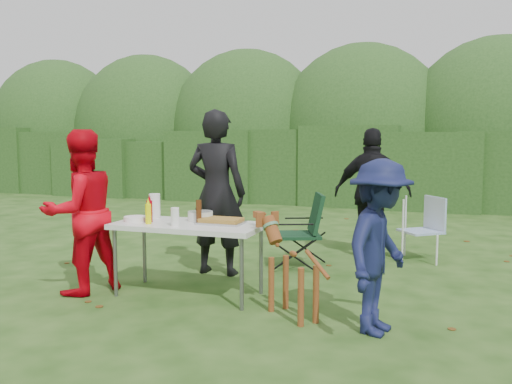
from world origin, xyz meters
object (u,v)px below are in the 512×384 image
(dog, at_px, (293,269))
(lawn_chair, at_px, (421,229))
(folding_table, at_px, (188,229))
(person_red_jacket, at_px, (81,212))
(child, at_px, (379,247))
(mustard_bottle, at_px, (148,214))
(person_cook, at_px, (217,193))
(person_black_puffy, at_px, (372,193))
(beer_bottle, at_px, (199,212))
(paper_towel_roll, at_px, (155,206))
(camping_chair, at_px, (299,231))
(ketchup_bottle, at_px, (149,211))

(dog, xyz_separation_m, lawn_chair, (0.98, 2.68, -0.02))
(folding_table, relative_size, person_red_jacket, 0.89)
(child, height_order, mustard_bottle, child)
(person_cook, distance_m, person_black_puffy, 2.21)
(person_cook, distance_m, beer_bottle, 0.90)
(dog, xyz_separation_m, mustard_bottle, (-1.54, 0.14, 0.40))
(paper_towel_roll, bearing_deg, person_cook, 58.98)
(person_red_jacket, xyz_separation_m, paper_towel_roll, (0.59, 0.47, 0.03))
(camping_chair, bearing_deg, lawn_chair, -168.75)
(folding_table, bearing_deg, person_cook, 94.77)
(folding_table, bearing_deg, dog, -14.33)
(person_red_jacket, bearing_deg, camping_chair, 158.39)
(person_red_jacket, xyz_separation_m, lawn_chair, (3.24, 2.66, -0.42))
(folding_table, xyz_separation_m, dog, (1.18, -0.30, -0.25))
(mustard_bottle, relative_size, beer_bottle, 0.83)
(ketchup_bottle, relative_size, beer_bottle, 0.92)
(person_cook, relative_size, ketchup_bottle, 8.71)
(camping_chair, relative_size, paper_towel_roll, 3.56)
(person_red_jacket, xyz_separation_m, ketchup_bottle, (0.67, 0.22, 0.01))
(folding_table, bearing_deg, person_black_puffy, 57.86)
(child, distance_m, mustard_bottle, 2.32)
(paper_towel_roll, bearing_deg, ketchup_bottle, -71.12)
(lawn_chair, bearing_deg, ketchup_bottle, 6.32)
(person_black_puffy, relative_size, ketchup_bottle, 7.81)
(child, xyz_separation_m, lawn_chair, (0.21, 2.82, -0.30))
(person_cook, xyz_separation_m, camping_chair, (0.84, 0.58, -0.50))
(person_cook, height_order, ketchup_bottle, person_cook)
(person_cook, bearing_deg, mustard_bottle, 73.94)
(dog, height_order, camping_chair, camping_chair)
(person_red_jacket, distance_m, camping_chair, 2.57)
(person_red_jacket, bearing_deg, child, 111.79)
(beer_bottle, bearing_deg, ketchup_bottle, -171.53)
(person_red_jacket, bearing_deg, lawn_chair, 154.30)
(lawn_chair, bearing_deg, child, 48.34)
(person_black_puffy, xyz_separation_m, child, (0.42, -2.86, -0.14))
(ketchup_bottle, bearing_deg, camping_chair, 52.67)
(folding_table, relative_size, camping_chair, 1.62)
(person_black_puffy, distance_m, dog, 2.78)
(person_black_puffy, relative_size, beer_bottle, 7.16)
(folding_table, bearing_deg, lawn_chair, 47.90)
(person_black_puffy, distance_m, mustard_bottle, 3.20)
(dog, bearing_deg, person_red_jacket, 38.74)
(dog, bearing_deg, child, -150.89)
(camping_chair, bearing_deg, child, 99.73)
(dog, bearing_deg, lawn_chair, -70.65)
(person_red_jacket, distance_m, mustard_bottle, 0.73)
(lawn_chair, bearing_deg, dog, 32.67)
(dog, bearing_deg, paper_towel_roll, 22.76)
(child, height_order, beer_bottle, child)
(paper_towel_roll, bearing_deg, lawn_chair, 39.53)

